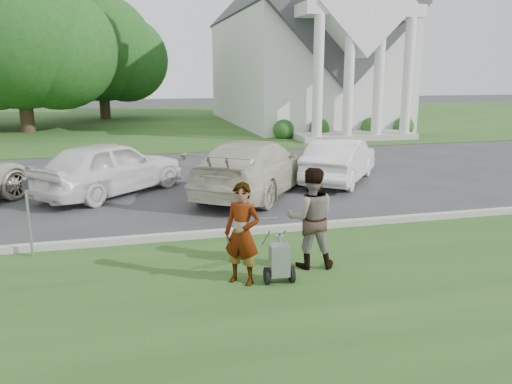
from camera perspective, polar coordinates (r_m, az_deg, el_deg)
name	(u,v)px	position (r m, az deg, el deg)	size (l,w,h in m)	color
ground	(255,243)	(10.09, -0.16, -5.83)	(120.00, 120.00, 0.00)	#333335
grass_strip	(305,309)	(7.44, 5.61, -13.16)	(80.00, 7.00, 0.01)	#224C1A
church_lawn	(163,121)	(36.47, -10.63, 7.96)	(80.00, 30.00, 0.01)	#224C1A
curb	(248,231)	(10.58, -0.89, -4.49)	(80.00, 0.18, 0.15)	#9E9E93
church	(302,32)	(34.38, 5.29, 17.72)	(9.19, 19.00, 24.10)	white
tree_left	(19,40)	(31.80, -25.49, 15.38)	(10.63, 8.40, 9.71)	#332316
tree_back	(101,54)	(39.29, -17.28, 14.87)	(9.61, 7.60, 8.89)	#332316
striping_cart	(279,261)	(8.12, 2.68, -7.88)	(0.50, 0.97, 0.88)	black
person_left	(242,235)	(7.95, -1.60, -4.90)	(0.60, 0.40, 1.65)	#999999
person_right	(310,219)	(8.66, 6.24, -3.05)	(0.86, 0.67, 1.77)	#999999
parking_meter_near	(28,208)	(9.97, -24.65, -1.65)	(0.11, 0.10, 1.50)	#979AA0
car_b	(110,167)	(14.55, -16.34, 2.73)	(1.80, 4.49, 1.53)	white
car_c	(254,167)	(14.01, -0.20, 2.87)	(2.14, 5.26, 1.53)	beige
car_d	(340,160)	(15.86, 9.57, 3.62)	(1.44, 4.12, 1.36)	white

